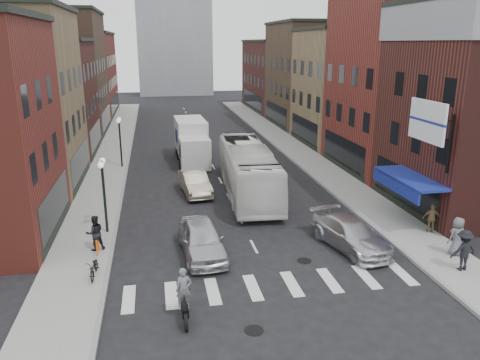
% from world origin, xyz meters
% --- Properties ---
extents(ground, '(160.00, 160.00, 0.00)m').
position_xyz_m(ground, '(0.00, 0.00, 0.00)').
color(ground, black).
rests_on(ground, ground).
extents(sidewalk_left, '(3.00, 74.00, 0.15)m').
position_xyz_m(sidewalk_left, '(-8.50, 22.00, 0.07)').
color(sidewalk_left, gray).
rests_on(sidewalk_left, ground).
extents(sidewalk_right, '(3.00, 74.00, 0.15)m').
position_xyz_m(sidewalk_right, '(8.50, 22.00, 0.07)').
color(sidewalk_right, gray).
rests_on(sidewalk_right, ground).
extents(curb_left, '(0.20, 74.00, 0.16)m').
position_xyz_m(curb_left, '(-7.00, 22.00, 0.00)').
color(curb_left, gray).
rests_on(curb_left, ground).
extents(curb_right, '(0.20, 74.00, 0.16)m').
position_xyz_m(curb_right, '(7.00, 22.00, 0.00)').
color(curb_right, gray).
rests_on(curb_right, ground).
extents(crosswalk_stripes, '(12.00, 2.20, 0.01)m').
position_xyz_m(crosswalk_stripes, '(0.00, -3.00, 0.00)').
color(crosswalk_stripes, silver).
rests_on(crosswalk_stripes, ground).
extents(bldg_left_mid_b, '(10.30, 10.20, 10.30)m').
position_xyz_m(bldg_left_mid_b, '(-14.99, 24.00, 5.15)').
color(bldg_left_mid_b, '#451C18').
rests_on(bldg_left_mid_b, ground).
extents(bldg_left_far_a, '(10.30, 12.20, 13.30)m').
position_xyz_m(bldg_left_far_a, '(-14.99, 35.00, 6.65)').
color(bldg_left_far_a, '#4E3827').
rests_on(bldg_left_far_a, ground).
extents(bldg_left_far_b, '(10.30, 16.20, 11.30)m').
position_xyz_m(bldg_left_far_b, '(-14.99, 49.00, 5.65)').
color(bldg_left_far_b, maroon).
rests_on(bldg_left_far_b, ground).
extents(bldg_right_mid_a, '(10.30, 10.20, 14.30)m').
position_xyz_m(bldg_right_mid_a, '(15.00, 14.00, 7.15)').
color(bldg_right_mid_a, maroon).
rests_on(bldg_right_mid_a, ground).
extents(bldg_right_mid_b, '(10.30, 10.20, 11.30)m').
position_xyz_m(bldg_right_mid_b, '(14.99, 24.00, 5.65)').
color(bldg_right_mid_b, olive).
rests_on(bldg_right_mid_b, ground).
extents(bldg_right_far_a, '(10.30, 12.20, 12.30)m').
position_xyz_m(bldg_right_far_a, '(14.99, 35.00, 6.15)').
color(bldg_right_far_a, '#4E3827').
rests_on(bldg_right_far_a, ground).
extents(bldg_right_far_b, '(10.30, 16.20, 10.30)m').
position_xyz_m(bldg_right_far_b, '(14.99, 49.00, 5.15)').
color(bldg_right_far_b, '#451C18').
rests_on(bldg_right_far_b, ground).
extents(awning_blue, '(1.80, 5.00, 0.78)m').
position_xyz_m(awning_blue, '(8.93, 2.50, 2.63)').
color(awning_blue, navy).
rests_on(awning_blue, ground).
extents(billboard_sign, '(1.52, 3.00, 3.70)m').
position_xyz_m(billboard_sign, '(8.59, 0.50, 6.13)').
color(billboard_sign, black).
rests_on(billboard_sign, ground).
extents(streetlamp_near, '(0.32, 1.22, 4.11)m').
position_xyz_m(streetlamp_near, '(-7.40, 4.00, 2.91)').
color(streetlamp_near, black).
rests_on(streetlamp_near, ground).
extents(streetlamp_far, '(0.32, 1.22, 4.11)m').
position_xyz_m(streetlamp_far, '(-7.40, 18.00, 2.91)').
color(streetlamp_far, black).
rests_on(streetlamp_far, ground).
extents(bike_rack, '(0.08, 0.68, 0.80)m').
position_xyz_m(bike_rack, '(-7.60, 1.30, 0.55)').
color(bike_rack, '#D8590C').
rests_on(bike_rack, sidewalk_left).
extents(box_truck, '(2.62, 8.09, 3.49)m').
position_xyz_m(box_truck, '(-1.55, 19.30, 1.73)').
color(box_truck, silver).
rests_on(box_truck, ground).
extents(motorcycle_rider, '(0.58, 2.06, 2.10)m').
position_xyz_m(motorcycle_rider, '(-3.88, -4.88, 0.98)').
color(motorcycle_rider, black).
rests_on(motorcycle_rider, ground).
extents(transit_bus, '(3.55, 12.28, 3.38)m').
position_xyz_m(transit_bus, '(1.39, 9.51, 1.69)').
color(transit_bus, silver).
rests_on(transit_bus, ground).
extents(sedan_left_near, '(2.24, 4.96, 1.65)m').
position_xyz_m(sedan_left_near, '(-2.67, 0.52, 0.83)').
color(sedan_left_near, silver).
rests_on(sedan_left_near, ground).
extents(sedan_left_far, '(2.09, 4.73, 1.51)m').
position_xyz_m(sedan_left_far, '(-2.14, 10.18, 0.75)').
color(sedan_left_far, beige).
rests_on(sedan_left_far, ground).
extents(curb_car, '(3.18, 5.42, 1.48)m').
position_xyz_m(curb_car, '(4.70, 0.00, 0.74)').
color(curb_car, silver).
rests_on(curb_car, ground).
extents(parked_bicycle, '(0.62, 1.61, 0.83)m').
position_xyz_m(parked_bicycle, '(-7.50, -1.06, 0.57)').
color(parked_bicycle, black).
rests_on(parked_bicycle, sidewalk_left).
extents(ped_left_solo, '(0.97, 0.73, 1.76)m').
position_xyz_m(ped_left_solo, '(-7.73, 1.74, 1.03)').
color(ped_left_solo, black).
rests_on(ped_left_solo, sidewalk_left).
extents(ped_right_a, '(1.25, 0.68, 1.88)m').
position_xyz_m(ped_right_a, '(8.53, -3.38, 1.09)').
color(ped_right_a, black).
rests_on(ped_right_a, sidewalk_right).
extents(ped_right_b, '(1.03, 0.72, 1.59)m').
position_xyz_m(ped_right_b, '(9.60, 0.79, 0.94)').
color(ped_right_b, olive).
rests_on(ped_right_b, sidewalk_right).
extents(ped_right_c, '(1.02, 0.77, 1.87)m').
position_xyz_m(ped_right_c, '(9.21, -1.92, 1.08)').
color(ped_right_c, slate).
rests_on(ped_right_c, sidewalk_right).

